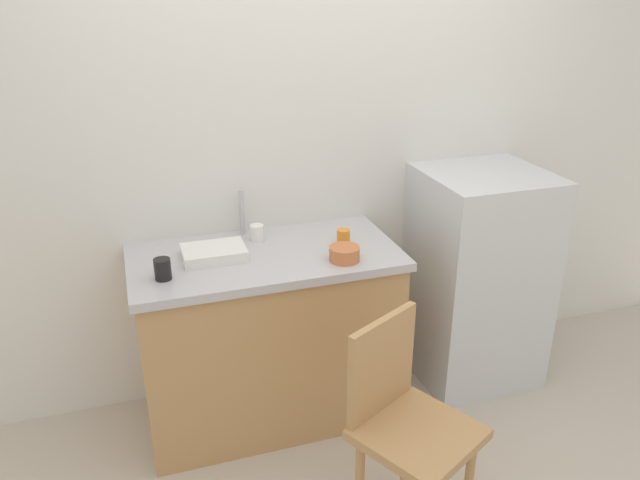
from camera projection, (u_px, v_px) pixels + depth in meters
name	position (u px, v px, depth m)	size (l,w,h in m)	color
back_wall	(306.00, 147.00, 3.07)	(4.80, 0.10, 2.53)	silver
cabinet_base	(268.00, 339.00, 3.01)	(1.18, 0.60, 0.84)	tan
countertop	(265.00, 257.00, 2.83)	(1.22, 0.64, 0.04)	#B7B7BC
faucet	(242.00, 212.00, 2.98)	(0.02, 0.02, 0.23)	#B7B7BC
refrigerator	(477.00, 277.00, 3.28)	(0.61, 0.58, 1.15)	silver
chair	(405.00, 420.00, 2.34)	(0.54, 0.54, 0.89)	tan
dish_tray	(214.00, 253.00, 2.76)	(0.28, 0.20, 0.05)	white
terracotta_bowl	(344.00, 254.00, 2.74)	(0.14, 0.14, 0.06)	#C67042
cup_white	(257.00, 233.00, 2.94)	(0.07, 0.07, 0.08)	white
cup_orange	(343.00, 237.00, 2.90)	(0.06, 0.06, 0.07)	orange
cup_black	(163.00, 269.00, 2.56)	(0.07, 0.07, 0.09)	black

